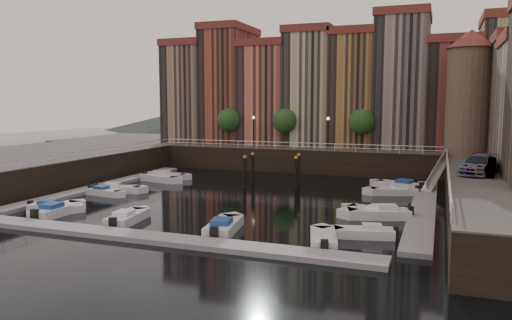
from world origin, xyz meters
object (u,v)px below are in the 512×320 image
at_px(car_b, 485,168).
at_px(mooring_pilings, 273,171).
at_px(boat_left_2, 117,189).
at_px(car_c, 479,166).
at_px(boat_left_1, 104,192).
at_px(gangway, 437,171).
at_px(car_a, 479,161).
at_px(boat_left_0, 53,207).
at_px(corner_tower, 469,91).

bearing_deg(car_b, mooring_pilings, 170.36).
xyz_separation_m(boat_left_2, car_c, (33.32, 3.42, 3.44)).
distance_m(boat_left_1, boat_left_2, 1.58).
distance_m(boat_left_2, car_c, 33.67).
distance_m(gangway, boat_left_1, 33.83).
height_order(boat_left_1, car_c, car_c).
relative_size(car_a, car_c, 0.74).
bearing_deg(boat_left_0, car_c, 9.13).
bearing_deg(boat_left_2, boat_left_0, -108.72).
xyz_separation_m(boat_left_0, car_b, (33.68, 12.17, 3.38)).
height_order(boat_left_0, car_a, car_a).
relative_size(corner_tower, car_b, 3.18).
bearing_deg(car_c, boat_left_2, -157.11).
distance_m(boat_left_0, car_b, 35.97).
distance_m(boat_left_2, car_b, 34.12).
relative_size(boat_left_0, car_c, 0.80).
height_order(gangway, boat_left_1, gangway).
bearing_deg(gangway, boat_left_2, -156.23).
bearing_deg(car_c, car_b, -12.08).
xyz_separation_m(gangway, car_a, (3.63, -4.64, 1.78)).
xyz_separation_m(boat_left_2, car_a, (33.66, 8.59, 3.33)).
relative_size(boat_left_2, car_c, 0.86).
relative_size(gangway, boat_left_0, 1.88).
bearing_deg(boat_left_2, boat_left_1, -122.75).
distance_m(corner_tower, boat_left_0, 43.47).
height_order(boat_left_1, car_a, car_a).
bearing_deg(boat_left_1, gangway, 35.37).
xyz_separation_m(corner_tower, car_c, (0.38, -14.31, -6.39)).
bearing_deg(car_a, car_b, -77.35).
bearing_deg(car_a, car_c, -82.65).
xyz_separation_m(mooring_pilings, boat_left_0, (-13.34, -18.09, -1.31)).
height_order(gangway, boat_left_0, gangway).
distance_m(corner_tower, mooring_pilings, 22.96).
relative_size(mooring_pilings, car_c, 1.06).
bearing_deg(car_b, car_a, 98.07).
relative_size(mooring_pilings, car_b, 1.35).
bearing_deg(corner_tower, gangway, -122.80).
bearing_deg(mooring_pilings, car_a, -1.36).
height_order(boat_left_1, boat_left_2, boat_left_2).
height_order(corner_tower, mooring_pilings, corner_tower).
height_order(boat_left_2, car_b, car_b).
xyz_separation_m(corner_tower, car_b, (0.87, -14.58, -6.48)).
bearing_deg(gangway, boat_left_0, -143.36).
bearing_deg(car_c, gangway, 125.54).
relative_size(car_b, car_c, 0.79).
bearing_deg(mooring_pilings, boat_left_0, -126.42).
distance_m(corner_tower, gangway, 9.86).
height_order(boat_left_0, car_c, car_c).
distance_m(mooring_pilings, car_c, 20.75).
bearing_deg(gangway, boat_left_1, -154.10).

